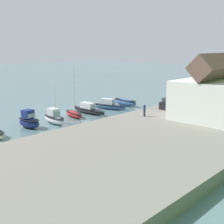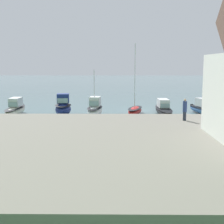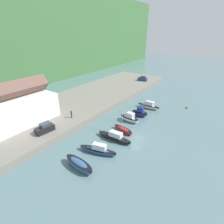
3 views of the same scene
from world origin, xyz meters
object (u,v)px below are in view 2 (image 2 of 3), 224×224
at_px(moored_boat_3, 135,110).
at_px(moored_boat_4, 95,109).
at_px(moored_boat_1, 204,109).
at_px(moored_boat_2, 163,109).
at_px(moored_boat_5, 63,107).
at_px(person_on_quay, 185,109).
at_px(moored_boat_6, 15,109).

distance_m(moored_boat_3, moored_boat_4, 5.81).
distance_m(moored_boat_1, moored_boat_4, 15.58).
bearing_deg(moored_boat_4, moored_boat_2, -164.86).
bearing_deg(moored_boat_2, moored_boat_5, 2.37).
bearing_deg(moored_boat_4, person_on_quay, 133.43).
relative_size(moored_boat_3, moored_boat_6, 1.36).
relative_size(moored_boat_1, person_on_quay, 3.81).
bearing_deg(moored_boat_5, moored_boat_2, 178.20).
distance_m(moored_boat_6, person_on_quay, 24.38).
height_order(moored_boat_2, moored_boat_6, moored_boat_6).
xyz_separation_m(moored_boat_2, moored_boat_3, (4.06, 0.24, -0.15)).
height_order(moored_boat_5, person_on_quay, person_on_quay).
height_order(moored_boat_1, moored_boat_4, moored_boat_4).
height_order(moored_boat_5, moored_boat_6, moored_boat_5).
height_order(moored_boat_6, person_on_quay, person_on_quay).
height_order(moored_boat_2, moored_boat_3, moored_boat_3).
bearing_deg(moored_boat_5, moored_boat_6, -3.12).
bearing_deg(moored_boat_1, moored_boat_6, -12.59).
relative_size(moored_boat_3, moored_boat_5, 2.11).
xyz_separation_m(moored_boat_4, moored_boat_6, (11.15, -0.53, -0.10)).
bearing_deg(moored_boat_2, person_on_quay, 88.44).
bearing_deg(moored_boat_6, moored_boat_5, -177.91).
distance_m(moored_boat_1, person_on_quay, 15.17).
height_order(moored_boat_2, moored_boat_5, moored_boat_5).
relative_size(moored_boat_1, moored_boat_4, 1.28).
distance_m(moored_boat_1, moored_boat_3, 9.89).
xyz_separation_m(moored_boat_6, person_on_quay, (-20.74, 12.68, 1.80)).
bearing_deg(moored_boat_2, moored_boat_6, 1.95).
bearing_deg(person_on_quay, moored_boat_2, -90.30).
distance_m(moored_boat_2, moored_boat_6, 20.84).
bearing_deg(moored_boat_5, moored_boat_1, 177.13).
bearing_deg(person_on_quay, moored_boat_5, -42.59).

